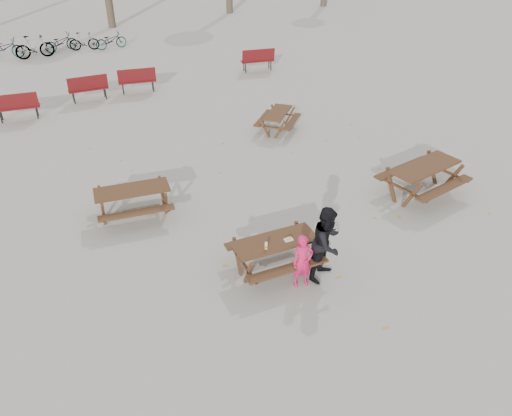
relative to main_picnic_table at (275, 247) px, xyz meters
name	(u,v)px	position (x,y,z in m)	size (l,w,h in m)	color
ground	(275,269)	(0.00, 0.00, -0.59)	(80.00, 80.00, 0.00)	gray
main_picnic_table	(275,247)	(0.00, 0.00, 0.00)	(1.80, 1.45, 0.78)	#331D12
food_tray	(289,240)	(0.25, -0.11, 0.21)	(0.18, 0.11, 0.04)	silver
bread_roll	(289,238)	(0.25, -0.11, 0.25)	(0.14, 0.06, 0.05)	tan
soda_bottle	(266,246)	(-0.30, -0.19, 0.26)	(0.07, 0.07, 0.17)	silver
child	(303,261)	(0.29, -0.68, 0.02)	(0.45, 0.29, 1.22)	#D61A51
adult	(327,243)	(0.89, -0.61, 0.26)	(0.82, 0.64, 1.69)	black
picnic_table_east	(422,180)	(5.00, 1.25, -0.15)	(2.05, 1.65, 0.88)	#331D12
picnic_table_north	(134,202)	(-2.31, 3.36, -0.19)	(1.82, 1.47, 0.78)	#331D12
picnic_table_far	(277,121)	(3.34, 6.68, -0.25)	(1.54, 1.24, 0.66)	#331D12
park_bench_row	(133,82)	(-0.37, 12.31, -0.07)	(11.79, 2.44, 1.03)	maroon
bicycle_row	(53,44)	(-2.72, 19.86, -0.11)	(6.84, 1.72, 1.09)	black
fallen_leaves	(250,208)	(0.50, 2.50, -0.58)	(11.00, 11.00, 0.01)	#CA8930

